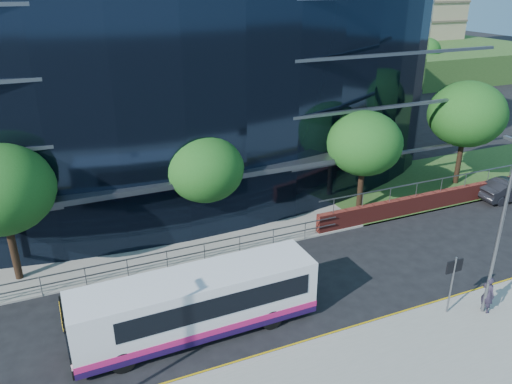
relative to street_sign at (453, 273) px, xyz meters
name	(u,v)px	position (x,y,z in m)	size (l,w,h in m)	color
ground	(341,319)	(-4.50, 1.59, -2.15)	(200.00, 200.00, 0.00)	black
kerb	(353,331)	(-4.50, 0.59, -2.07)	(80.00, 0.25, 0.16)	gray
yellow_line_outer	(351,330)	(-4.50, 0.79, -2.14)	(80.00, 0.08, 0.01)	gold
yellow_line_inner	(349,327)	(-4.50, 0.94, -2.14)	(80.00, 0.08, 0.01)	gold
far_forecourt	(151,234)	(-10.50, 12.59, -2.10)	(50.00, 8.00, 0.10)	gray
glass_office	(139,67)	(-8.50, 22.44, 5.85)	(44.00, 23.10, 16.00)	black
guard_railings	(127,264)	(-12.50, 8.59, -1.33)	(24.00, 0.05, 1.10)	slate
street_sign	(453,273)	(0.00, 0.00, 0.00)	(0.85, 0.09, 2.80)	slate
tree_far_a	(0,190)	(-17.50, 10.59, 2.71)	(4.95, 4.95, 6.98)	black
tree_far_b	(205,169)	(-7.50, 11.09, 2.06)	(4.29, 4.29, 6.05)	black
tree_far_c	(364,143)	(2.50, 10.59, 2.39)	(4.62, 4.62, 6.51)	black
tree_far_d	(467,114)	(11.50, 11.59, 3.04)	(5.28, 5.28, 7.44)	black
tree_dist_e	(335,57)	(19.50, 41.59, 2.39)	(4.62, 4.62, 6.51)	black
tree_dist_f	(425,51)	(35.50, 43.59, 2.06)	(4.29, 4.29, 6.05)	black
streetlight_east	(501,225)	(1.50, -0.59, 2.29)	(0.15, 0.77, 8.00)	slate
city_bus	(199,303)	(-10.43, 3.23, -0.69)	(10.26, 2.50, 2.76)	silver
parked_car	(510,189)	(12.83, 8.09, -1.42)	(1.54, 4.41, 1.45)	black
pedestrian	(488,294)	(1.62, -0.61, -1.13)	(0.63, 0.42, 1.74)	#272132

